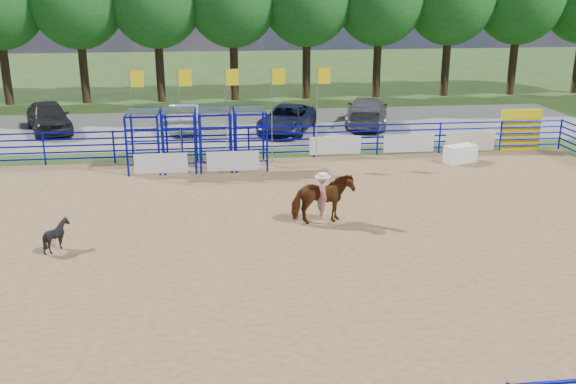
{
  "coord_description": "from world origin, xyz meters",
  "views": [
    {
      "loc": [
        -1.59,
        -18.41,
        7.66
      ],
      "look_at": [
        0.73,
        1.0,
        1.3
      ],
      "focal_mm": 40.0,
      "sensor_mm": 36.0,
      "label": 1
    }
  ],
  "objects_px": {
    "calf": "(57,235)",
    "car_c": "(287,119)",
    "horse_and_rider": "(322,197)",
    "car_d": "(367,111)",
    "announcer_table": "(460,154)",
    "car_b": "(185,117)",
    "car_a": "(48,117)"
  },
  "relations": [
    {
      "from": "announcer_table",
      "to": "horse_and_rider",
      "type": "relative_size",
      "value": 0.59
    },
    {
      "from": "announcer_table",
      "to": "car_a",
      "type": "xyz_separation_m",
      "value": [
        -19.77,
        8.66,
        0.43
      ]
    },
    {
      "from": "horse_and_rider",
      "to": "announcer_table",
      "type": "bearing_deg",
      "value": 42.74
    },
    {
      "from": "announcer_table",
      "to": "calf",
      "type": "bearing_deg",
      "value": -152.58
    },
    {
      "from": "announcer_table",
      "to": "car_b",
      "type": "xyz_separation_m",
      "value": [
        -12.5,
        8.2,
        0.35
      ]
    },
    {
      "from": "announcer_table",
      "to": "horse_and_rider",
      "type": "bearing_deg",
      "value": -137.26
    },
    {
      "from": "car_b",
      "to": "car_d",
      "type": "distance_m",
      "value": 10.18
    },
    {
      "from": "car_a",
      "to": "car_c",
      "type": "relative_size",
      "value": 0.94
    },
    {
      "from": "horse_and_rider",
      "to": "calf",
      "type": "bearing_deg",
      "value": -171.23
    },
    {
      "from": "car_b",
      "to": "car_c",
      "type": "distance_m",
      "value": 5.6
    },
    {
      "from": "car_a",
      "to": "car_d",
      "type": "distance_m",
      "value": 17.46
    },
    {
      "from": "calf",
      "to": "car_c",
      "type": "bearing_deg",
      "value": -44.27
    },
    {
      "from": "calf",
      "to": "car_c",
      "type": "height_order",
      "value": "car_c"
    },
    {
      "from": "announcer_table",
      "to": "car_d",
      "type": "bearing_deg",
      "value": 105.72
    },
    {
      "from": "announcer_table",
      "to": "car_c",
      "type": "bearing_deg",
      "value": 134.62
    },
    {
      "from": "calf",
      "to": "car_d",
      "type": "distance_m",
      "value": 21.21
    },
    {
      "from": "car_b",
      "to": "car_c",
      "type": "xyz_separation_m",
      "value": [
        5.49,
        -1.1,
        -0.03
      ]
    },
    {
      "from": "car_c",
      "to": "car_b",
      "type": "bearing_deg",
      "value": -170.39
    },
    {
      "from": "car_a",
      "to": "car_c",
      "type": "height_order",
      "value": "car_a"
    },
    {
      "from": "horse_and_rider",
      "to": "car_c",
      "type": "relative_size",
      "value": 0.48
    },
    {
      "from": "horse_and_rider",
      "to": "car_b",
      "type": "height_order",
      "value": "horse_and_rider"
    },
    {
      "from": "car_a",
      "to": "car_b",
      "type": "relative_size",
      "value": 1.08
    },
    {
      "from": "calf",
      "to": "car_c",
      "type": "distance_m",
      "value": 17.6
    },
    {
      "from": "car_a",
      "to": "car_d",
      "type": "relative_size",
      "value": 0.87
    },
    {
      "from": "car_d",
      "to": "announcer_table",
      "type": "bearing_deg",
      "value": 121.44
    },
    {
      "from": "horse_and_rider",
      "to": "car_d",
      "type": "bearing_deg",
      "value": 71.21
    },
    {
      "from": "car_d",
      "to": "car_a",
      "type": "bearing_deg",
      "value": 14.29
    },
    {
      "from": "calf",
      "to": "car_a",
      "type": "height_order",
      "value": "car_a"
    },
    {
      "from": "car_b",
      "to": "car_c",
      "type": "bearing_deg",
      "value": 168.01
    },
    {
      "from": "car_c",
      "to": "horse_and_rider",
      "type": "bearing_deg",
      "value": -70.93
    },
    {
      "from": "calf",
      "to": "car_b",
      "type": "distance_m",
      "value": 16.69
    },
    {
      "from": "announcer_table",
      "to": "calf",
      "type": "distance_m",
      "value": 17.75
    }
  ]
}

